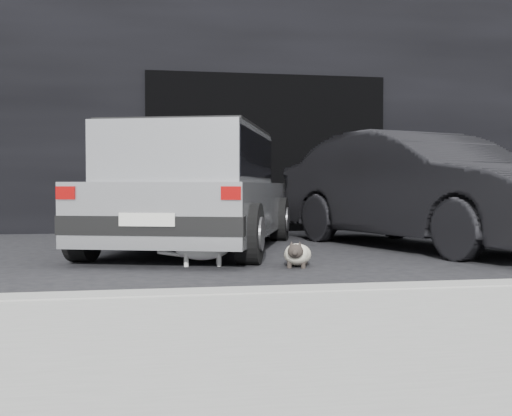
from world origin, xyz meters
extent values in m
plane|color=black|center=(0.00, 0.00, 0.00)|extent=(80.00, 80.00, 0.00)
cube|color=black|center=(1.00, 6.00, 2.50)|extent=(34.00, 4.00, 5.00)
cube|color=black|center=(1.00, 3.99, 1.30)|extent=(4.00, 0.10, 2.60)
cube|color=gray|center=(1.00, -2.60, 0.06)|extent=(18.00, 0.25, 0.12)
cube|color=#ABADB0|center=(-0.42, 1.15, 0.48)|extent=(2.84, 4.20, 0.61)
cube|color=#ABADB0|center=(-0.48, 0.96, 1.10)|extent=(2.24, 2.92, 0.61)
cube|color=black|center=(-0.48, 0.96, 1.10)|extent=(2.22, 2.82, 0.49)
cube|color=black|center=(-1.00, -0.61, 0.40)|extent=(1.70, 0.70, 0.18)
cube|color=black|center=(0.16, 2.92, 0.40)|extent=(1.70, 0.70, 0.18)
cube|color=silver|center=(-1.03, -0.69, 0.45)|extent=(0.49, 0.18, 0.12)
cube|color=#8C0707|center=(-1.75, -0.45, 0.69)|extent=(0.18, 0.08, 0.12)
cube|color=#8C0707|center=(-0.30, -0.93, 0.69)|extent=(0.18, 0.08, 0.12)
cube|color=black|center=(-0.48, 0.96, 1.42)|extent=(2.16, 2.67, 0.03)
cylinder|color=black|center=(-1.65, 0.10, 0.30)|extent=(0.39, 0.63, 0.59)
cylinder|color=slate|center=(-1.76, 0.14, 0.30)|extent=(0.12, 0.32, 0.33)
cylinder|color=black|center=(-0.05, -0.43, 0.30)|extent=(0.39, 0.63, 0.59)
cylinder|color=slate|center=(0.06, -0.46, 0.30)|extent=(0.12, 0.32, 0.33)
cylinder|color=black|center=(-0.80, 2.68, 0.30)|extent=(0.39, 0.63, 0.59)
cylinder|color=slate|center=(-0.91, 2.72, 0.30)|extent=(0.12, 0.32, 0.33)
cylinder|color=black|center=(0.80, 2.16, 0.30)|extent=(0.39, 0.63, 0.59)
cylinder|color=slate|center=(0.91, 2.12, 0.30)|extent=(0.12, 0.32, 0.33)
imported|color=black|center=(2.31, 0.83, 0.71)|extent=(2.73, 4.56, 1.42)
ellipsoid|color=beige|center=(0.37, -0.63, 0.11)|extent=(0.40, 0.56, 0.20)
ellipsoid|color=beige|center=(0.33, -0.75, 0.13)|extent=(0.28, 0.28, 0.18)
ellipsoid|color=black|center=(0.29, -0.87, 0.17)|extent=(0.18, 0.17, 0.13)
sphere|color=black|center=(0.27, -0.93, 0.16)|extent=(0.06, 0.06, 0.06)
cone|color=black|center=(0.33, -0.87, 0.23)|extent=(0.06, 0.07, 0.07)
cone|color=black|center=(0.26, -0.85, 0.23)|extent=(0.06, 0.07, 0.07)
cylinder|color=black|center=(0.38, -0.79, 0.03)|extent=(0.04, 0.04, 0.06)
cylinder|color=black|center=(0.26, -0.75, 0.03)|extent=(0.04, 0.04, 0.06)
cylinder|color=black|center=(0.48, -0.51, 0.03)|extent=(0.04, 0.04, 0.06)
cylinder|color=black|center=(0.36, -0.47, 0.03)|extent=(0.04, 0.04, 0.06)
cylinder|color=black|center=(0.46, -0.37, 0.08)|extent=(0.05, 0.28, 0.08)
ellipsoid|color=white|center=(-0.51, -0.43, 0.17)|extent=(0.53, 0.29, 0.23)
ellipsoid|color=white|center=(-0.38, -0.44, 0.19)|extent=(0.24, 0.24, 0.19)
ellipsoid|color=silver|center=(-0.24, -0.45, 0.27)|extent=(0.14, 0.15, 0.13)
sphere|color=silver|center=(-0.18, -0.45, 0.26)|extent=(0.06, 0.06, 0.06)
cone|color=silver|center=(-0.25, -0.41, 0.33)|extent=(0.06, 0.05, 0.07)
cone|color=silver|center=(-0.26, -0.48, 0.33)|extent=(0.06, 0.05, 0.07)
cylinder|color=silver|center=(-0.35, -0.38, 0.07)|extent=(0.04, 0.04, 0.13)
cylinder|color=silver|center=(-0.36, -0.51, 0.07)|extent=(0.04, 0.04, 0.13)
cylinder|color=silver|center=(-0.66, -0.36, 0.07)|extent=(0.04, 0.04, 0.13)
cylinder|color=silver|center=(-0.66, -0.49, 0.07)|extent=(0.04, 0.04, 0.13)
cylinder|color=silver|center=(-0.79, -0.42, 0.12)|extent=(0.29, 0.12, 0.09)
ellipsoid|color=gray|center=(-0.60, -0.45, 0.19)|extent=(0.20, 0.15, 0.09)
camera|label=1|loc=(-1.08, -6.46, 0.76)|focal=45.00mm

